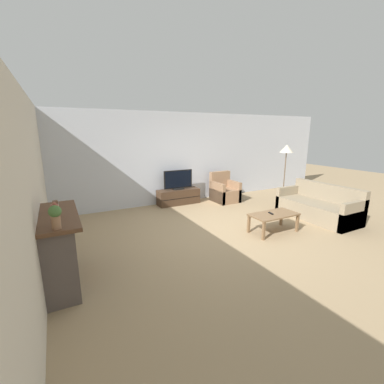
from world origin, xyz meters
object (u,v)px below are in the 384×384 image
(armchair, at_px, (224,192))
(coffee_table, at_px, (274,216))
(fireplace, at_px, (59,248))
(tv, at_px, (178,180))
(potted_plant, at_px, (55,215))
(couch, at_px, (318,207))
(mantel_clock, at_px, (56,206))
(tv_stand, at_px, (178,197))
(floor_lamp, at_px, (286,152))
(remote, at_px, (271,213))
(mantel_vase_left, at_px, (56,214))

(armchair, bearing_deg, coffee_table, -101.57)
(fireplace, xyz_separation_m, tv, (3.24, 2.96, 0.20))
(potted_plant, bearing_deg, couch, 7.37)
(mantel_clock, bearing_deg, tv_stand, 41.19)
(couch, bearing_deg, floor_lamp, 87.20)
(tv_stand, xyz_separation_m, remote, (0.83, -2.95, 0.20))
(mantel_vase_left, height_order, tv_stand, mantel_vase_left)
(mantel_vase_left, bearing_deg, tv, 46.52)
(armchair, bearing_deg, fireplace, -150.86)
(mantel_vase_left, distance_m, floor_lamp, 6.12)
(tv_stand, bearing_deg, floor_lamp, -31.58)
(tv_stand, bearing_deg, fireplace, -137.54)
(potted_plant, bearing_deg, armchair, 34.70)
(fireplace, xyz_separation_m, potted_plant, (0.02, -0.62, 0.67))
(coffee_table, distance_m, remote, 0.09)
(coffee_table, xyz_separation_m, couch, (1.68, 0.15, -0.08))
(mantel_vase_left, xyz_separation_m, mantel_clock, (0.00, 0.58, -0.06))
(remote, bearing_deg, floor_lamp, 48.26)
(tv, distance_m, coffee_table, 3.13)
(tv, xyz_separation_m, couch, (2.57, -2.83, -0.44))
(potted_plant, distance_m, coffee_table, 4.23)
(fireplace, height_order, tv, fireplace)
(floor_lamp, bearing_deg, armchair, 134.14)
(fireplace, bearing_deg, coffee_table, -0.30)
(armchair, distance_m, couch, 2.72)
(tv_stand, distance_m, remote, 3.07)
(fireplace, bearing_deg, remote, 0.21)
(fireplace, xyz_separation_m, tv_stand, (3.24, 2.96, -0.30))
(floor_lamp, bearing_deg, coffee_table, -141.84)
(mantel_vase_left, bearing_deg, fireplace, 92.20)
(coffee_table, xyz_separation_m, floor_lamp, (1.74, 1.37, 1.22))
(couch, bearing_deg, coffee_table, -174.80)
(mantel_clock, bearing_deg, armchair, 27.84)
(mantel_clock, xyz_separation_m, armchair, (4.64, 2.45, -0.82))
(mantel_vase_left, distance_m, remote, 4.14)
(mantel_clock, xyz_separation_m, potted_plant, (-0.00, -0.76, 0.09))
(potted_plant, relative_size, tv, 0.32)
(armchair, height_order, floor_lamp, floor_lamp)
(fireplace, distance_m, remote, 4.06)
(remote, distance_m, couch, 1.75)
(coffee_table, height_order, remote, remote)
(potted_plant, xyz_separation_m, coffee_table, (4.10, 0.60, -0.84))
(coffee_table, bearing_deg, tv_stand, 106.45)
(remote, bearing_deg, tv_stand, 117.36)
(remote, relative_size, couch, 0.08)
(potted_plant, bearing_deg, tv, 48.00)
(mantel_vase_left, relative_size, tv_stand, 0.22)
(mantel_vase_left, relative_size, armchair, 0.31)
(fireplace, bearing_deg, couch, 1.30)
(mantel_vase_left, height_order, armchair, mantel_vase_left)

